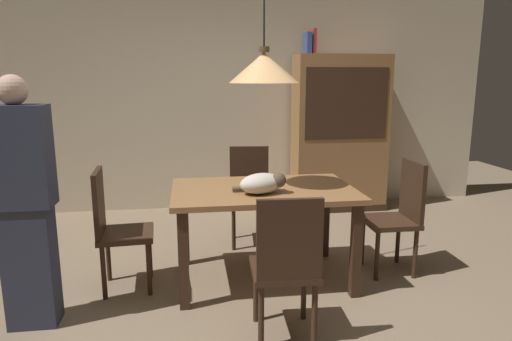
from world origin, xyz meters
TOP-DOWN VIEW (x-y plane):
  - ground at (0.00, 0.00)m, footprint 10.00×10.00m
  - back_wall at (0.00, 2.65)m, footprint 6.40×0.10m
  - dining_table at (0.05, 0.45)m, footprint 1.40×0.90m
  - chair_right_side at (1.18, 0.45)m, footprint 0.41×0.41m
  - chair_near_front at (0.05, -0.43)m, footprint 0.42×0.42m
  - chair_far_back at (0.06, 1.33)m, footprint 0.43×0.43m
  - chair_left_side at (-1.08, 0.44)m, footprint 0.43×0.43m
  - cat_sleeping at (0.02, 0.30)m, footprint 0.41×0.33m
  - pendant_lamp at (0.05, 0.45)m, footprint 0.52×0.52m
  - hutch_bookcase at (1.28, 2.32)m, footprint 1.12×0.45m
  - book_blue_wide at (0.86, 2.32)m, footprint 0.06×0.24m
  - book_red_tall at (0.92, 2.32)m, footprint 0.04×0.22m
  - person_standing at (-1.54, 0.00)m, footprint 0.36×0.22m

SIDE VIEW (x-z plane):
  - ground at x=0.00m, z-range 0.00..0.00m
  - chair_right_side at x=1.18m, z-range 0.05..0.98m
  - chair_near_front at x=0.05m, z-range 0.05..0.98m
  - chair_far_back at x=0.06m, z-range 0.05..0.98m
  - chair_left_side at x=-1.08m, z-range 0.05..0.98m
  - dining_table at x=0.05m, z-range 0.27..1.02m
  - person_standing at x=-1.54m, z-range 0.00..1.61m
  - cat_sleeping at x=0.02m, z-range 0.75..0.90m
  - hutch_bookcase at x=1.28m, z-range -0.04..1.81m
  - back_wall at x=0.00m, z-range 0.00..2.90m
  - pendant_lamp at x=0.05m, z-range 1.01..2.31m
  - book_blue_wide at x=0.86m, z-range 1.85..2.09m
  - book_red_tall at x=0.92m, z-range 1.85..2.13m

